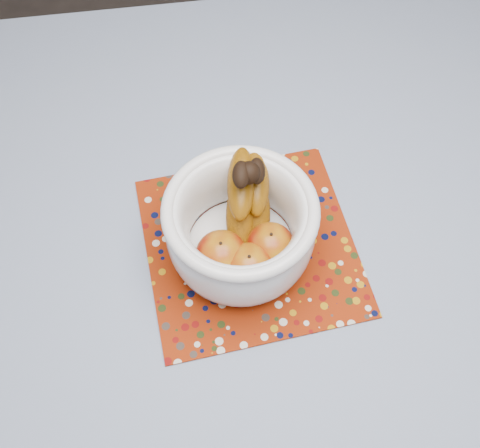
# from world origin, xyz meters

# --- Properties ---
(table) EXTENTS (1.20, 1.20, 0.75)m
(table) POSITION_xyz_m (0.00, 0.00, 0.67)
(table) COLOR brown
(table) RESTS_ON ground
(tablecloth) EXTENTS (1.32, 1.32, 0.01)m
(tablecloth) POSITION_xyz_m (0.00, 0.00, 0.76)
(tablecloth) COLOR slate
(tablecloth) RESTS_ON table
(placemat) EXTENTS (0.37, 0.37, 0.00)m
(placemat) POSITION_xyz_m (-0.05, 0.02, 0.76)
(placemat) COLOR maroon
(placemat) RESTS_ON tablecloth
(fruit_bowl) EXTENTS (0.24, 0.24, 0.20)m
(fruit_bowl) POSITION_xyz_m (-0.06, 0.01, 0.85)
(fruit_bowl) COLOR white
(fruit_bowl) RESTS_ON placemat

